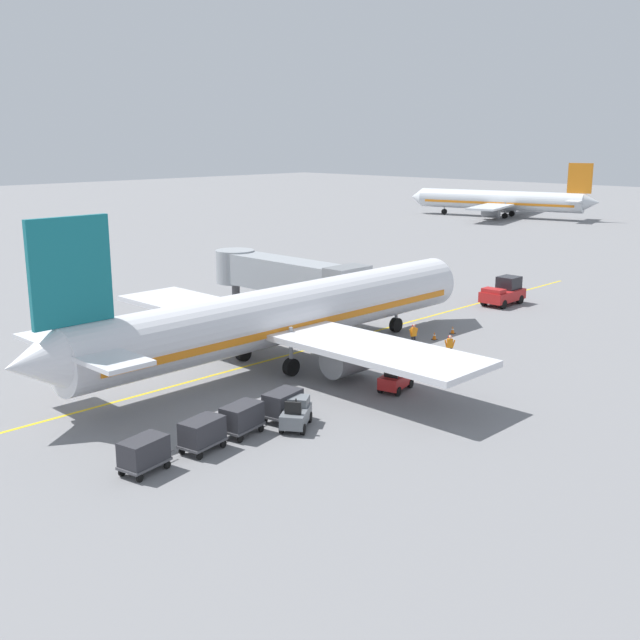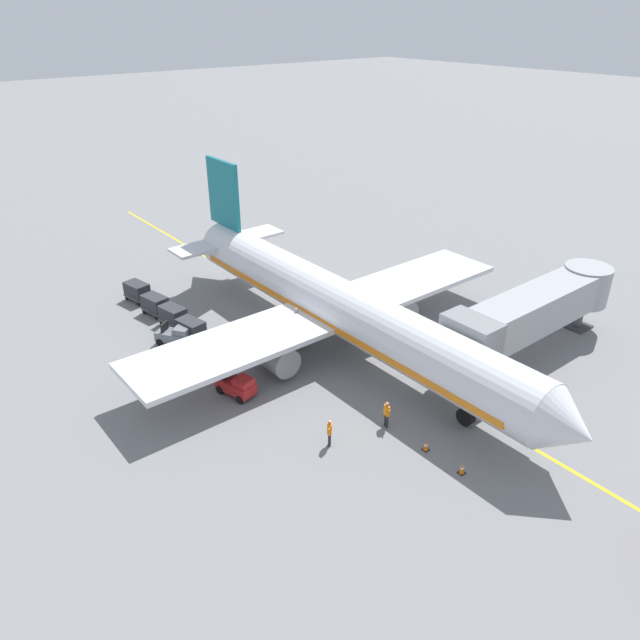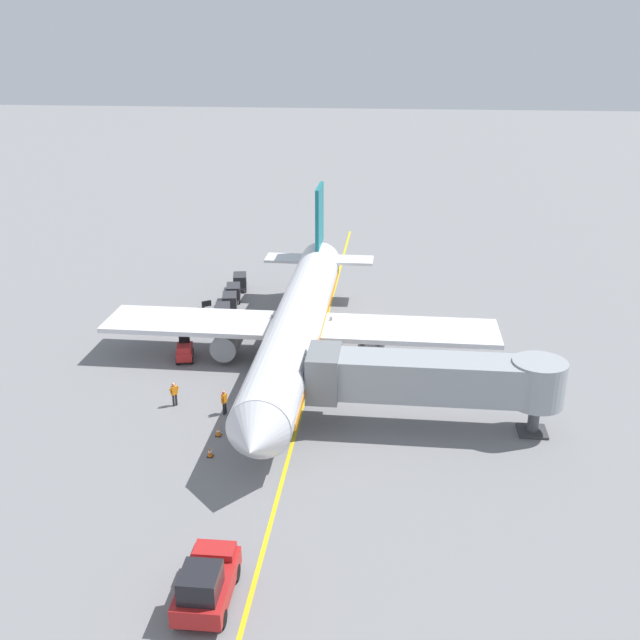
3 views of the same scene
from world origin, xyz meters
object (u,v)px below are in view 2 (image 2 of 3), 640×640
at_px(baggage_tug_trailing, 237,385).
at_px(baggage_cart_second_in_train, 173,315).
at_px(parked_airliner, 338,307).
at_px(safety_cone_nose_right, 462,469).
at_px(safety_cone_nose_left, 426,446).
at_px(ground_crew_wing_walker, 387,413).
at_px(baggage_tug_lead, 175,335).
at_px(baggage_cart_front, 191,328).
at_px(baggage_cart_third_in_train, 155,304).
at_px(ground_crew_loader, 330,431).
at_px(baggage_cart_tail_end, 137,290).
at_px(jet_bridge, 535,309).

bearing_deg(baggage_tug_trailing, baggage_cart_second_in_train, -95.85).
relative_size(parked_airliner, safety_cone_nose_right, 63.06).
relative_size(parked_airliner, baggage_tug_trailing, 13.72).
bearing_deg(safety_cone_nose_left, ground_crew_wing_walker, -85.12).
height_order(baggage_tug_lead, safety_cone_nose_right, baggage_tug_lead).
bearing_deg(baggage_cart_front, baggage_cart_third_in_train, -87.34).
distance_m(baggage_cart_third_in_train, ground_crew_loader, 20.80).
bearing_deg(ground_crew_loader, baggage_cart_second_in_train, -89.11).
bearing_deg(baggage_cart_third_in_train, baggage_tug_lead, 79.81).
bearing_deg(parked_airliner, baggage_cart_third_in_train, -58.43).
bearing_deg(baggage_cart_second_in_train, baggage_cart_third_in_train, -85.00).
bearing_deg(baggage_cart_tail_end, baggage_tug_lead, 84.13).
bearing_deg(baggage_cart_third_in_train, parked_airliner, 121.57).
bearing_deg(baggage_cart_front, baggage_tug_lead, -8.72).
relative_size(jet_bridge, baggage_cart_tail_end, 5.35).
bearing_deg(ground_crew_wing_walker, baggage_cart_third_in_train, -79.21).
relative_size(ground_crew_wing_walker, ground_crew_loader, 1.00).
bearing_deg(baggage_cart_third_in_train, safety_cone_nose_left, 100.11).
height_order(parked_airliner, baggage_tug_lead, parked_airliner).
bearing_deg(baggage_tug_lead, baggage_cart_third_in_train, -100.19).
height_order(baggage_tug_lead, baggage_cart_second_in_train, baggage_tug_lead).
xyz_separation_m(ground_crew_wing_walker, safety_cone_nose_right, (-0.32, 5.27, -0.66)).
relative_size(baggage_cart_front, baggage_cart_tail_end, 1.00).
height_order(jet_bridge, ground_crew_loader, jet_bridge).
height_order(parked_airliner, baggage_cart_second_in_train, parked_airliner).
height_order(baggage_cart_front, ground_crew_wing_walker, ground_crew_wing_walker).
height_order(parked_airliner, ground_crew_wing_walker, parked_airliner).
height_order(baggage_tug_trailing, ground_crew_loader, ground_crew_loader).
xyz_separation_m(jet_bridge, safety_cone_nose_right, (13.18, 4.96, -3.17)).
bearing_deg(baggage_cart_second_in_train, baggage_tug_trailing, 84.15).
bearing_deg(baggage_cart_front, baggage_cart_tail_end, -87.88).
bearing_deg(jet_bridge, baggage_cart_front, -43.49).
height_order(baggage_cart_third_in_train, safety_cone_nose_left, baggage_cart_third_in_train).
bearing_deg(safety_cone_nose_right, baggage_cart_tail_end, -81.49).
xyz_separation_m(baggage_cart_front, safety_cone_nose_right, (-4.18, 21.43, -0.66)).
bearing_deg(ground_crew_wing_walker, baggage_tug_trailing, -58.40).
bearing_deg(baggage_tug_lead, jet_bridge, 138.09).
xyz_separation_m(baggage_tug_lead, baggage_tug_trailing, (-0.06, 8.22, 0.00)).
bearing_deg(baggage_tug_lead, parked_airliner, 139.31).
distance_m(parked_airliner, baggage_cart_front, 10.85).
relative_size(baggage_tug_lead, ground_crew_loader, 1.62).
bearing_deg(baggage_cart_third_in_train, jet_bridge, 128.83).
height_order(jet_bridge, baggage_tug_trailing, jet_bridge).
bearing_deg(jet_bridge, ground_crew_loader, -3.64).
relative_size(jet_bridge, ground_crew_loader, 9.42).
distance_m(baggage_tug_trailing, baggage_cart_third_in_train, 13.48).
relative_size(jet_bridge, baggage_cart_third_in_train, 5.35).
bearing_deg(safety_cone_nose_left, baggage_tug_trailing, -64.47).
xyz_separation_m(baggage_cart_front, safety_cone_nose_left, (-4.10, 19.00, -0.66)).
relative_size(baggage_cart_second_in_train, ground_crew_wing_walker, 1.76).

